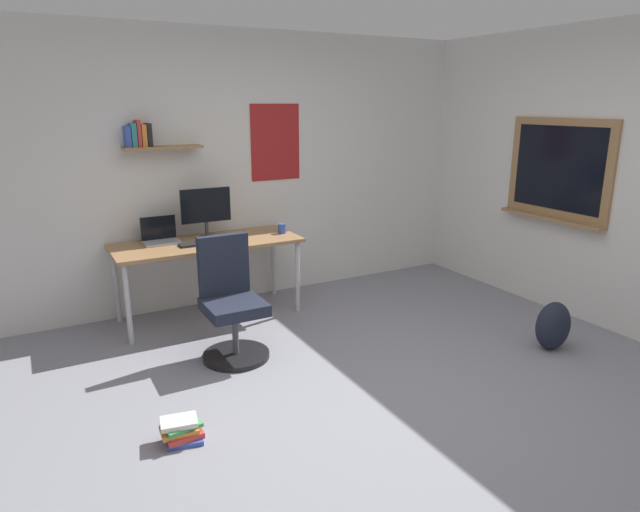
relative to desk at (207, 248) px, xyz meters
name	(u,v)px	position (x,y,z in m)	size (l,w,h in m)	color
ground_plane	(387,399)	(0.57, -2.03, -0.66)	(5.20, 5.20, 0.00)	gray
wall_back	(246,169)	(0.57, 0.42, 0.64)	(5.00, 0.30, 2.60)	silver
wall_right	(635,182)	(3.02, -2.00, 0.64)	(0.22, 5.00, 2.60)	silver
desk	(207,248)	(0.00, 0.00, 0.00)	(1.66, 0.68, 0.72)	#997047
office_chair	(231,306)	(-0.10, -0.88, -0.25)	(0.52, 0.52, 0.95)	black
laptop	(160,236)	(-0.37, 0.16, 0.12)	(0.31, 0.21, 0.23)	#ADAFB5
monitor_primary	(206,209)	(0.04, 0.11, 0.33)	(0.46, 0.17, 0.46)	#38383D
keyboard	(201,243)	(-0.08, -0.08, 0.07)	(0.37, 0.13, 0.02)	black
computer_mouse	(231,239)	(0.20, -0.08, 0.08)	(0.10, 0.06, 0.03)	#262628
coffee_mug	(282,228)	(0.73, -0.03, 0.11)	(0.08, 0.08, 0.09)	#334CA5
backpack	(553,326)	(2.20, -2.01, -0.46)	(0.32, 0.22, 0.40)	#1E2333
book_stack_on_floor	(182,431)	(-0.77, -1.84, -0.59)	(0.26, 0.21, 0.14)	#3851B2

